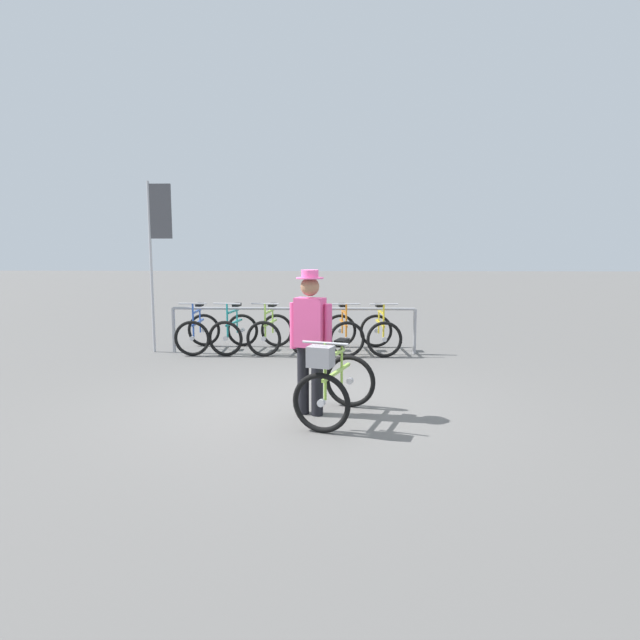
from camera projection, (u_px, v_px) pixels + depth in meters
ground_plane at (300, 404)px, 6.82m from camera, size 80.00×80.00×0.00m
bike_rack_rail at (293, 316)px, 10.05m from camera, size 4.61×0.06×0.88m
racked_bike_blue at (198, 332)px, 10.34m from camera, size 0.70×1.12×0.97m
racked_bike_teal at (234, 332)px, 10.31m from camera, size 0.80×1.17×0.97m
racked_bike_lime at (270, 332)px, 10.29m from camera, size 0.79×1.17×0.97m
racked_bike_white at (307, 333)px, 10.27m from camera, size 0.74×1.16×0.97m
racked_bike_orange at (343, 333)px, 10.24m from camera, size 0.79×1.18×0.98m
racked_bike_yellow at (380, 333)px, 10.22m from camera, size 0.74×1.16×0.98m
featured_bicycle at (334, 383)px, 6.11m from camera, size 0.97×1.26×0.97m
person_with_featured_bike at (310, 336)px, 6.30m from camera, size 0.51×0.32×1.72m
banner_flag at (157, 234)px, 9.98m from camera, size 0.45×0.05×3.20m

